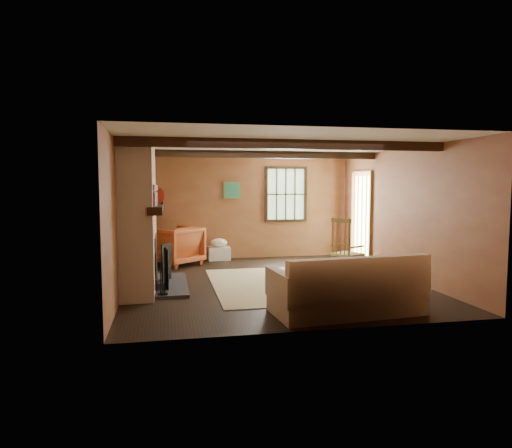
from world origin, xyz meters
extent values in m
plane|color=black|center=(0.00, 0.00, 0.00)|extent=(5.50, 5.50, 0.00)
cube|color=#915A33|center=(0.00, 2.75, 1.20)|extent=(5.00, 0.02, 2.40)
cube|color=#915A33|center=(0.00, -2.75, 1.20)|extent=(5.00, 0.02, 2.40)
cube|color=#915A33|center=(-2.50, 0.00, 1.20)|extent=(0.02, 5.50, 2.40)
cube|color=#915A33|center=(2.50, 0.00, 1.20)|extent=(0.02, 5.50, 2.40)
cube|color=silver|center=(0.00, 0.00, 2.40)|extent=(5.00, 5.50, 0.02)
cube|color=#312010|center=(0.00, -1.20, 2.33)|extent=(5.00, 0.12, 0.14)
cube|color=#312010|center=(0.00, 1.20, 2.33)|extent=(5.00, 0.12, 0.14)
cube|color=#312010|center=(1.00, 2.72, 1.50)|extent=(1.02, 0.06, 1.32)
cube|color=#ADD09F|center=(1.00, 2.75, 1.50)|extent=(0.90, 0.01, 1.20)
cube|color=#312010|center=(1.00, 2.73, 1.50)|extent=(0.90, 0.03, 0.02)
cube|color=brown|center=(2.47, 1.70, 1.00)|extent=(0.06, 1.00, 2.06)
cube|color=#ADD09F|center=(2.50, 1.70, 1.00)|extent=(0.01, 0.80, 1.85)
cube|color=brown|center=(-0.30, 2.72, 1.60)|extent=(0.42, 0.03, 0.42)
cube|color=#256F5E|center=(-0.30, 2.71, 1.60)|extent=(0.36, 0.01, 0.36)
cube|color=#925438|center=(-2.25, 0.00, 1.20)|extent=(0.50, 2.20, 2.40)
cube|color=black|center=(-2.18, 0.00, 0.45)|extent=(0.38, 1.00, 0.85)
cube|color=#36373B|center=(-1.75, 0.00, 0.03)|extent=(0.55, 1.80, 0.05)
cube|color=#312010|center=(-1.97, 0.00, 1.35)|extent=(0.22, 2.30, 0.12)
cube|color=black|center=(-1.82, -0.37, 0.37)|extent=(0.06, 0.32, 0.65)
cube|color=black|center=(-1.82, -0.04, 0.37)|extent=(0.08, 0.32, 0.65)
cube|color=black|center=(-1.82, 0.30, 0.37)|extent=(0.17, 0.29, 0.65)
cylinder|color=black|center=(-1.88, -0.78, 0.06)|extent=(0.16, 0.16, 0.02)
cylinder|color=black|center=(-1.91, -0.81, 0.37)|extent=(0.01, 0.01, 0.64)
cylinder|color=black|center=(-1.88, -0.78, 0.37)|extent=(0.01, 0.01, 0.64)
cylinder|color=black|center=(-1.85, -0.75, 0.37)|extent=(0.01, 0.01, 0.64)
cylinder|color=silver|center=(-1.98, -0.76, 1.52)|extent=(0.10, 0.10, 0.21)
sphere|color=silver|center=(-1.98, -0.76, 1.68)|extent=(0.12, 0.12, 0.12)
cylinder|color=#A42312|center=(-1.98, -0.41, 1.56)|extent=(0.30, 0.04, 0.30)
cube|color=black|center=(-1.98, 0.10, 1.47)|extent=(0.24, 0.18, 0.12)
cylinder|color=#312010|center=(-1.98, 0.38, 1.46)|extent=(0.08, 0.08, 0.11)
cylinder|color=#312010|center=(-1.98, 0.66, 1.45)|extent=(0.06, 0.06, 0.07)
cube|color=tan|center=(0.20, -0.20, 0.00)|extent=(2.50, 3.00, 0.01)
cube|color=tan|center=(1.50, 0.12, 0.43)|extent=(0.61, 0.62, 0.05)
cube|color=brown|center=(1.33, 0.03, 1.08)|extent=(0.25, 0.41, 0.08)
cylinder|color=brown|center=(1.76, 0.05, 0.22)|extent=(0.03, 0.03, 0.42)
cylinder|color=brown|center=(1.58, 0.38, 0.22)|extent=(0.03, 0.03, 0.42)
cylinder|color=brown|center=(1.42, -0.14, 0.22)|extent=(0.03, 0.03, 0.42)
cylinder|color=brown|center=(1.24, 0.20, 0.22)|extent=(0.03, 0.03, 0.42)
cylinder|color=brown|center=(1.42, -0.14, 0.77)|extent=(0.03, 0.03, 0.72)
cylinder|color=brown|center=(1.24, 0.20, 0.77)|extent=(0.03, 0.03, 0.72)
cylinder|color=brown|center=(1.37, -0.05, 0.75)|extent=(0.02, 0.02, 0.60)
cylinder|color=brown|center=(1.33, 0.03, 0.75)|extent=(0.02, 0.02, 0.60)
cylinder|color=brown|center=(1.28, 0.12, 0.75)|extent=(0.02, 0.02, 0.60)
cube|color=brown|center=(1.60, -0.06, 0.60)|extent=(0.37, 0.22, 0.03)
cube|color=brown|center=(1.40, 0.31, 0.60)|extent=(0.37, 0.22, 0.03)
cube|color=brown|center=(1.59, -0.05, 0.01)|extent=(0.74, 0.42, 0.03)
cube|color=brown|center=(1.41, 0.29, 0.01)|extent=(0.74, 0.42, 0.03)
cube|color=white|center=(0.57, -2.09, 0.22)|extent=(2.05, 1.07, 0.44)
cube|color=white|center=(0.60, -2.47, 0.55)|extent=(1.99, 0.33, 0.55)
cube|color=white|center=(-0.37, -2.18, 0.42)|extent=(0.22, 0.90, 0.40)
cube|color=white|center=(1.50, -2.01, 0.42)|extent=(0.22, 0.90, 0.40)
ellipsoid|color=white|center=(1.05, -1.95, 0.55)|extent=(0.37, 0.16, 0.36)
cylinder|color=#523423|center=(-1.95, 2.53, 0.06)|extent=(0.43, 0.13, 0.13)
cylinder|color=#523423|center=(-1.81, 2.53, 0.06)|extent=(0.43, 0.13, 0.13)
cylinder|color=#523423|center=(-1.67, 2.53, 0.06)|extent=(0.43, 0.13, 0.13)
cylinder|color=#523423|center=(-1.95, 2.53, 0.19)|extent=(0.43, 0.13, 0.13)
cylinder|color=#523423|center=(-1.81, 2.53, 0.19)|extent=(0.43, 0.13, 0.13)
cylinder|color=#523423|center=(-1.67, 2.53, 0.19)|extent=(0.43, 0.13, 0.13)
cube|color=white|center=(-0.63, 2.55, 0.15)|extent=(0.51, 0.39, 0.30)
ellipsoid|color=white|center=(-0.63, 2.55, 0.40)|extent=(0.47, 0.42, 0.20)
imported|color=#BF6026|center=(-1.61, 2.06, 0.42)|extent=(1.28, 1.28, 0.84)
camera|label=1|loc=(-1.81, -7.81, 1.74)|focal=32.00mm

